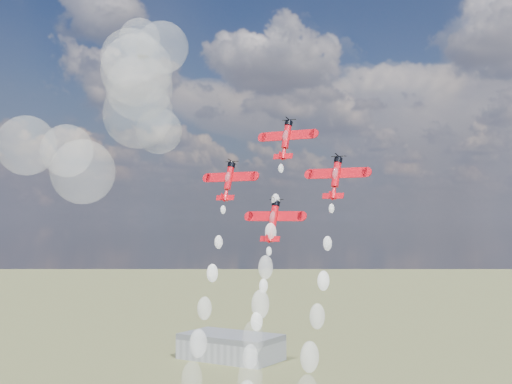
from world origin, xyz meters
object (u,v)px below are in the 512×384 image
object	(u,v)px
plane_lead	(286,139)
plane_right	(336,177)
hangar	(231,347)
plane_left	(229,180)
plane_slot	(273,220)

from	to	relation	value
plane_lead	plane_right	size ratio (longest dim) A/B	1.00
hangar	plane_lead	xyz separation A→B (m)	(131.10, -174.02, 83.87)
hangar	plane_right	distance (m)	240.17
plane_lead	plane_left	bearing A→B (deg)	-168.11
plane_lead	plane_left	xyz separation A→B (m)	(-13.08, -2.75, -8.73)
hangar	plane_right	world-z (taller)	plane_right
plane_slot	plane_lead	bearing A→B (deg)	90.00
hangar	plane_right	bearing A→B (deg)	-50.80
plane_left	plane_right	bearing A→B (deg)	0.00
plane_lead	plane_right	xyz separation A→B (m)	(13.08, -2.75, -8.73)
plane_left	plane_slot	size ratio (longest dim) A/B	1.00
hangar	plane_slot	bearing A→B (deg)	-53.86
hangar	plane_slot	size ratio (longest dim) A/B	3.89
hangar	plane_left	xyz separation A→B (m)	(118.02, -176.77, 75.14)
hangar	plane_slot	xyz separation A→B (m)	(131.10, -179.52, 66.41)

